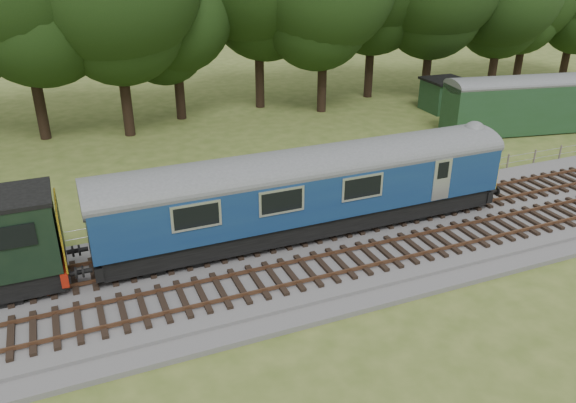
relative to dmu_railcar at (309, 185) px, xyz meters
name	(u,v)px	position (x,y,z in m)	size (l,w,h in m)	color
ground	(322,254)	(0.04, -1.40, -2.61)	(120.00, 120.00, 0.00)	#455920
ballast	(322,250)	(0.04, -1.40, -2.43)	(70.00, 7.00, 0.35)	#4C4C4F
track_north	(309,231)	(0.04, 0.00, -2.19)	(67.20, 2.40, 0.21)	black
track_south	(340,263)	(0.04, -3.00, -2.19)	(67.20, 2.40, 0.21)	black
fence	(282,211)	(0.04, 3.10, -2.61)	(64.00, 0.12, 1.00)	#6B6054
tree_line	(194,118)	(0.04, 20.60, -2.61)	(70.00, 8.00, 18.00)	black
dmu_railcar	(309,185)	(0.00, 0.00, 0.00)	(18.05, 2.86, 3.88)	black
worker	(48,271)	(-10.52, -0.67, -1.34)	(0.67, 0.44, 1.84)	red
parked_coach	(550,100)	(22.06, 8.20, -0.47)	(15.12, 5.40, 3.81)	#1B3B1E
shed	(444,95)	(18.61, 15.19, -1.34)	(3.20, 3.20, 2.49)	#1B3B1E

